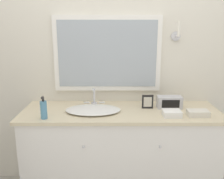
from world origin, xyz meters
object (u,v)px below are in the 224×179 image
at_px(sink_basin, 92,109).
at_px(soap_bottle, 43,110).
at_px(appliance_box, 169,102).
at_px(picture_frame, 147,102).

xyz_separation_m(sink_basin, soap_bottle, (-0.40, -0.18, 0.06)).
distance_m(soap_bottle, appliance_box, 1.15).
xyz_separation_m(appliance_box, picture_frame, (-0.21, -0.02, 0.01)).
distance_m(sink_basin, soap_bottle, 0.44).
xyz_separation_m(soap_bottle, appliance_box, (1.12, 0.28, -0.02)).
relative_size(soap_bottle, appliance_box, 0.85).
height_order(appliance_box, picture_frame, picture_frame).
bearing_deg(soap_bottle, picture_frame, 16.37).
relative_size(soap_bottle, picture_frame, 1.48).
bearing_deg(sink_basin, soap_bottle, -155.41).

